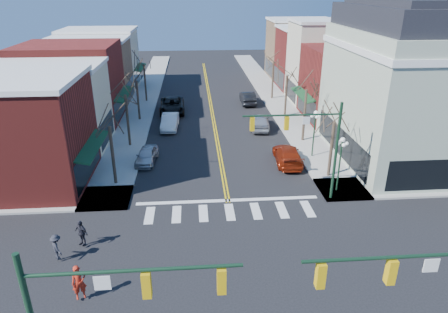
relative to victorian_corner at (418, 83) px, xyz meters
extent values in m
plane|color=black|center=(-16.50, -14.50, -6.66)|extent=(160.00, 160.00, 0.00)
cube|color=#9E9B93|center=(-25.25, 5.50, -6.58)|extent=(3.50, 70.00, 0.15)
cube|color=#9E9B93|center=(-7.75, 5.50, -6.58)|extent=(3.50, 70.00, 0.15)
cube|color=maroon|center=(-32.00, -2.75, -2.66)|extent=(10.00, 8.50, 8.00)
cube|color=beige|center=(-32.00, 5.00, -2.91)|extent=(10.00, 7.00, 7.50)
cube|color=maroon|center=(-32.00, 13.00, -2.41)|extent=(10.00, 9.00, 8.50)
cube|color=#9C7956|center=(-32.00, 21.25, -2.76)|extent=(10.00, 7.50, 7.80)
cube|color=beige|center=(-32.00, 29.00, -2.56)|extent=(10.00, 8.00, 8.20)
cube|color=maroon|center=(-1.00, 11.25, -2.66)|extent=(10.00, 8.50, 8.00)
cube|color=beige|center=(-1.00, 19.00, -1.66)|extent=(10.00, 7.00, 10.00)
cube|color=maroon|center=(-1.00, 26.50, -2.41)|extent=(10.00, 8.00, 8.50)
cube|color=#9C7956|center=(-1.00, 34.50, -2.16)|extent=(10.00, 8.00, 9.00)
cube|color=#A6B39B|center=(0.00, 0.00, -1.16)|extent=(12.00, 14.00, 11.00)
cube|color=white|center=(0.00, 0.00, 2.94)|extent=(12.25, 14.25, 0.50)
cube|color=black|center=(0.00, 0.00, 5.24)|extent=(11.40, 13.40, 1.80)
cube|color=black|center=(0.00, 0.00, 6.34)|extent=(9.80, 11.80, 0.60)
cylinder|color=#14331E|center=(-20.65, -21.90, -0.26)|extent=(6.50, 0.12, 0.12)
cube|color=gold|center=(-20.33, -21.90, -0.81)|extent=(0.28, 0.28, 0.90)
cube|color=gold|center=(-18.05, -21.90, -0.81)|extent=(0.28, 0.28, 0.90)
cylinder|color=#14331E|center=(-12.35, -21.90, -0.26)|extent=(6.50, 0.12, 0.12)
cube|color=gold|center=(-12.68, -21.90, -0.81)|extent=(0.28, 0.28, 0.90)
cube|color=gold|center=(-14.95, -21.90, -0.81)|extent=(0.28, 0.28, 0.90)
cylinder|color=#14331E|center=(-9.10, -7.10, -3.06)|extent=(0.20, 0.20, 7.20)
cylinder|color=#14331E|center=(-12.35, -7.10, -0.26)|extent=(6.50, 0.12, 0.12)
cube|color=gold|center=(-12.68, -7.10, -0.81)|extent=(0.28, 0.28, 0.90)
cube|color=gold|center=(-14.95, -7.10, -0.81)|extent=(0.28, 0.28, 0.90)
cylinder|color=#14331E|center=(-8.30, -6.00, -4.66)|extent=(0.12, 0.12, 4.00)
sphere|color=white|center=(-8.30, -6.00, -2.51)|extent=(0.36, 0.36, 0.36)
cylinder|color=#14331E|center=(-8.30, 0.50, -4.66)|extent=(0.12, 0.12, 4.00)
sphere|color=white|center=(-8.30, 0.50, -2.51)|extent=(0.36, 0.36, 0.36)
cylinder|color=#382B21|center=(-24.90, -3.50, -4.28)|extent=(0.24, 0.24, 4.76)
cylinder|color=#382B21|center=(-24.90, 4.50, -4.14)|extent=(0.24, 0.24, 5.04)
cylinder|color=#382B21|center=(-24.90, 12.50, -4.38)|extent=(0.24, 0.24, 4.55)
cylinder|color=#382B21|center=(-24.90, 20.50, -4.21)|extent=(0.24, 0.24, 4.90)
cylinder|color=#382B21|center=(-8.10, -3.50, -4.35)|extent=(0.24, 0.24, 4.62)
cylinder|color=#382B21|center=(-8.10, 4.50, -4.07)|extent=(0.24, 0.24, 5.18)
cylinder|color=#382B21|center=(-8.10, 12.50, -4.24)|extent=(0.24, 0.24, 4.83)
cylinder|color=#382B21|center=(-8.10, 20.50, -4.17)|extent=(0.24, 0.24, 4.97)
imported|color=#B0B1B5|center=(-22.90, 0.51, -5.99)|extent=(1.98, 4.08, 1.34)
imported|color=silver|center=(-21.30, 9.34, -5.88)|extent=(1.86, 4.79, 1.55)
imported|color=black|center=(-21.30, 15.31, -5.80)|extent=(3.05, 6.26, 1.72)
imported|color=maroon|center=(-10.78, -0.55, -5.90)|extent=(2.42, 5.31, 1.51)
imported|color=#B8B9BD|center=(-11.70, 8.55, -5.83)|extent=(2.60, 5.10, 1.66)
imported|color=black|center=(-11.70, 18.41, -5.86)|extent=(1.69, 4.84, 1.59)
imported|color=#B02212|center=(-24.49, -15.92, -5.59)|extent=(0.79, 0.66, 1.84)
imported|color=#22222A|center=(-25.48, -11.46, -5.70)|extent=(1.00, 0.84, 1.61)
imported|color=#212229|center=(-26.50, -12.73, -5.74)|extent=(1.04, 1.14, 1.53)
camera|label=1|loc=(-18.74, -31.60, 7.51)|focal=32.00mm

